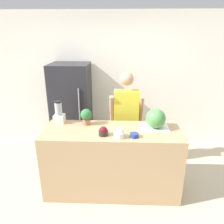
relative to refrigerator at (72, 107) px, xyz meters
The scene contains 12 objects.
ground_plane 2.02m from the refrigerator, 62.97° to the right, with size 14.00×14.00×0.00m, color beige.
wall_back 1.03m from the refrigerator, 24.33° to the left, with size 8.00×0.06×2.60m.
counter_island 1.58m from the refrigerator, 57.19° to the right, with size 1.88×0.68×0.95m.
refrigerator is the anchor object (origin of this frame).
person 1.23m from the refrigerator, 31.83° to the right, with size 0.54×0.26×1.63m.
cutting_board 1.87m from the refrigerator, 40.78° to the right, with size 0.40×0.27×0.01m.
watermelon 1.89m from the refrigerator, 40.44° to the right, with size 0.27×0.27×0.27m.
bowl_cherries 1.64m from the refrigerator, 63.30° to the right, with size 0.12×0.12×0.12m.
bowl_cream 1.78m from the refrigerator, 58.15° to the right, with size 0.14×0.14×0.13m.
bowl_small_blue 1.87m from the refrigerator, 52.98° to the right, with size 0.11×0.11×0.05m.
blender 1.09m from the refrigerator, 87.01° to the right, with size 0.15×0.15×0.33m.
potted_plant 1.23m from the refrigerator, 67.45° to the right, with size 0.16×0.16×0.23m.
Camera 1 is at (0.11, -2.35, 2.20)m, focal length 35.00 mm.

